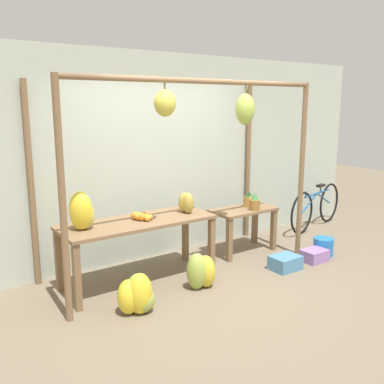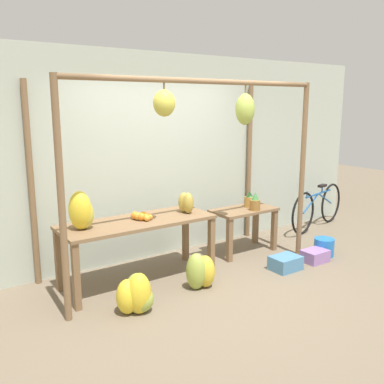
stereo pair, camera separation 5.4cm
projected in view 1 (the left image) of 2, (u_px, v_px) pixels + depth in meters
ground_plane at (219, 290)px, 4.98m from camera, size 20.00×20.00×0.00m
shop_wall_back at (154, 157)px, 5.88m from camera, size 8.00×0.08×2.80m
stall_awning at (194, 142)px, 5.12m from camera, size 3.42×1.23×2.40m
display_table_main at (138, 229)px, 5.07m from camera, size 1.85×0.69×0.77m
display_table_side at (243, 218)px, 6.17m from camera, size 0.95×0.50×0.64m
banana_pile_on_table at (82, 212)px, 4.64m from camera, size 0.33×0.34×0.43m
orange_pile at (142, 217)px, 5.05m from camera, size 0.22×0.24×0.10m
pineapple_cluster at (252, 201)px, 6.13m from camera, size 0.21×0.34×0.27m
banana_pile_ground_left at (138, 296)px, 4.39m from camera, size 0.47×0.40×0.44m
banana_pile_ground_right at (201, 271)px, 4.98m from camera, size 0.40×0.32×0.44m
fruit_crate_white at (285, 263)px, 5.57m from camera, size 0.38×0.29×0.18m
blue_bucket at (323, 247)px, 6.09m from camera, size 0.28×0.28×0.25m
parked_bicycle at (316, 207)px, 7.40m from camera, size 1.70×0.42×0.75m
papaya_pile at (186, 203)px, 5.37m from camera, size 0.20×0.27×0.26m
fruit_crate_purple at (314, 255)px, 5.86m from camera, size 0.34×0.26×0.16m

